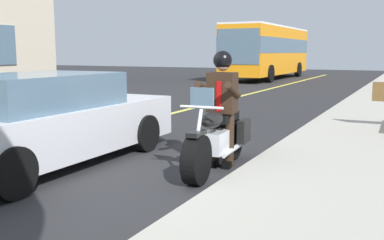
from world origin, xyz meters
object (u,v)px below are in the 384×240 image
car_silver (44,121)px  bus_near (268,49)px  motorcycle_main (218,139)px  rider_main (222,98)px

car_silver → bus_near: bearing=-171.3°
motorcycle_main → car_silver: 2.65m
motorcycle_main → rider_main: rider_main is taller
motorcycle_main → rider_main: (-0.19, -0.02, 0.58)m
bus_near → car_silver: (23.25, 3.58, -1.18)m
motorcycle_main → bus_near: bearing=-164.8°
motorcycle_main → rider_main: size_ratio=1.28×
motorcycle_main → bus_near: 23.15m
bus_near → car_silver: size_ratio=2.40×
motorcycle_main → rider_main: 0.61m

